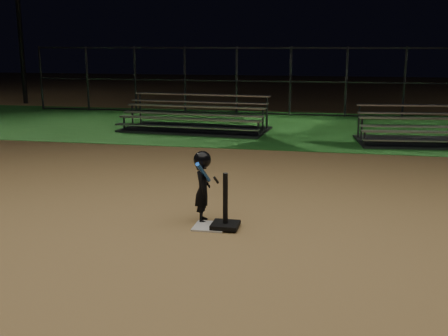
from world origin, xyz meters
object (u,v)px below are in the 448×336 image
batting_tee (225,217)px  bleacher_right (435,136)px  home_plate (210,226)px  child_batter (203,184)px  bleacher_left (195,124)px

batting_tee → bleacher_right: size_ratio=0.19×
home_plate → bleacher_right: 8.88m
bleacher_right → child_batter: bearing=-126.8°
child_batter → home_plate: bearing=-158.8°
batting_tee → bleacher_right: 8.78m
bleacher_left → child_batter: bearing=-70.4°
batting_tee → bleacher_right: bleacher_right is taller
home_plate → batting_tee: (0.23, -0.01, 0.16)m
child_batter → bleacher_right: 8.75m
home_plate → child_batter: bearing=123.9°
batting_tee → bleacher_left: (-2.72, 8.73, 0.05)m
child_batter → bleacher_right: bearing=-43.2°
batting_tee → child_batter: 0.61m
child_batter → bleacher_right: child_batter is taller
bleacher_left → bleacher_right: bearing=-3.7°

